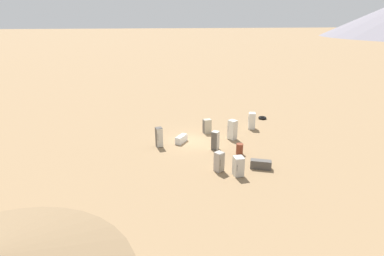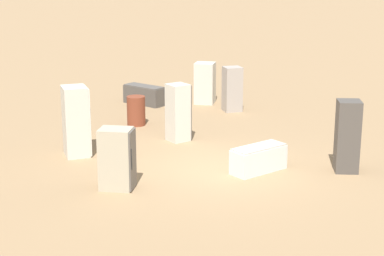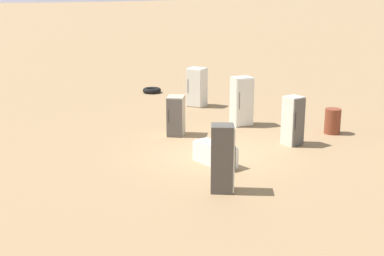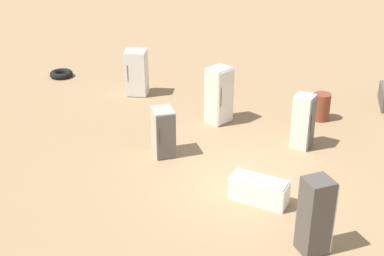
{
  "view_description": "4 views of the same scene",
  "coord_description": "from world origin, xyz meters",
  "px_view_note": "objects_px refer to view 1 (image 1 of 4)",
  "views": [
    {
      "loc": [
        -6.16,
        -26.15,
        10.89
      ],
      "look_at": [
        -0.26,
        -1.27,
        1.76
      ],
      "focal_mm": 28.0,
      "sensor_mm": 36.0,
      "label": 1
    },
    {
      "loc": [
        -2.69,
        15.29,
        5.31
      ],
      "look_at": [
        0.38,
        1.18,
        1.42
      ],
      "focal_mm": 60.0,
      "sensor_mm": 36.0,
      "label": 2
    },
    {
      "loc": [
        -16.63,
        -2.44,
        5.34
      ],
      "look_at": [
        0.3,
        0.81,
        0.76
      ],
      "focal_mm": 50.0,
      "sensor_mm": 36.0,
      "label": 3
    },
    {
      "loc": [
        -12.07,
        4.08,
        7.64
      ],
      "look_at": [
        0.64,
        1.2,
        1.46
      ],
      "focal_mm": 50.0,
      "sensor_mm": 36.0,
      "label": 4
    }
  ],
  "objects_px": {
    "discarded_fridge_2": "(261,164)",
    "scrap_tire": "(262,118)",
    "discarded_fridge_3": "(252,121)",
    "discarded_fridge_5": "(215,140)",
    "discarded_fridge_4": "(181,139)",
    "discarded_fridge_7": "(207,126)",
    "rusty_barrel": "(240,149)",
    "discarded_fridge_6": "(219,162)",
    "discarded_fridge_0": "(238,166)",
    "discarded_fridge_8": "(232,130)",
    "discarded_fridge_1": "(159,137)"
  },
  "relations": [
    {
      "from": "discarded_fridge_2",
      "to": "scrap_tire",
      "type": "bearing_deg",
      "value": 179.09
    },
    {
      "from": "discarded_fridge_3",
      "to": "discarded_fridge_5",
      "type": "distance_m",
      "value": 7.01
    },
    {
      "from": "discarded_fridge_4",
      "to": "discarded_fridge_7",
      "type": "height_order",
      "value": "discarded_fridge_7"
    },
    {
      "from": "discarded_fridge_7",
      "to": "rusty_barrel",
      "type": "distance_m",
      "value": 5.86
    },
    {
      "from": "discarded_fridge_3",
      "to": "discarded_fridge_2",
      "type": "bearing_deg",
      "value": 179.86
    },
    {
      "from": "discarded_fridge_2",
      "to": "discarded_fridge_7",
      "type": "distance_m",
      "value": 8.86
    },
    {
      "from": "discarded_fridge_6",
      "to": "rusty_barrel",
      "type": "bearing_deg",
      "value": -164.48
    },
    {
      "from": "discarded_fridge_3",
      "to": "discarded_fridge_5",
      "type": "bearing_deg",
      "value": 148.13
    },
    {
      "from": "discarded_fridge_0",
      "to": "scrap_tire",
      "type": "relative_size",
      "value": 1.59
    },
    {
      "from": "discarded_fridge_4",
      "to": "discarded_fridge_6",
      "type": "xyz_separation_m",
      "value": [
        1.67,
        -6.37,
        0.45
      ]
    },
    {
      "from": "discarded_fridge_3",
      "to": "discarded_fridge_8",
      "type": "xyz_separation_m",
      "value": [
        -3.1,
        -2.37,
        0.08
      ]
    },
    {
      "from": "discarded_fridge_0",
      "to": "rusty_barrel",
      "type": "height_order",
      "value": "discarded_fridge_0"
    },
    {
      "from": "discarded_fridge_3",
      "to": "discarded_fridge_7",
      "type": "relative_size",
      "value": 1.21
    },
    {
      "from": "discarded_fridge_2",
      "to": "discarded_fridge_4",
      "type": "xyz_separation_m",
      "value": [
        -4.99,
        6.72,
        -0.01
      ]
    },
    {
      "from": "rusty_barrel",
      "to": "discarded_fridge_8",
      "type": "bearing_deg",
      "value": 79.91
    },
    {
      "from": "discarded_fridge_6",
      "to": "discarded_fridge_7",
      "type": "relative_size",
      "value": 1.08
    },
    {
      "from": "discarded_fridge_0",
      "to": "discarded_fridge_3",
      "type": "height_order",
      "value": "discarded_fridge_3"
    },
    {
      "from": "discarded_fridge_8",
      "to": "discarded_fridge_0",
      "type": "bearing_deg",
      "value": 131.7
    },
    {
      "from": "discarded_fridge_2",
      "to": "discarded_fridge_3",
      "type": "xyz_separation_m",
      "value": [
        3.12,
        8.78,
        0.53
      ]
    },
    {
      "from": "discarded_fridge_3",
      "to": "rusty_barrel",
      "type": "relative_size",
      "value": 1.87
    },
    {
      "from": "discarded_fridge_3",
      "to": "rusty_barrel",
      "type": "height_order",
      "value": "discarded_fridge_3"
    },
    {
      "from": "discarded_fridge_3",
      "to": "discarded_fridge_6",
      "type": "bearing_deg",
      "value": 162.07
    },
    {
      "from": "discarded_fridge_0",
      "to": "discarded_fridge_1",
      "type": "bearing_deg",
      "value": -54.12
    },
    {
      "from": "discarded_fridge_0",
      "to": "discarded_fridge_4",
      "type": "height_order",
      "value": "discarded_fridge_0"
    },
    {
      "from": "rusty_barrel",
      "to": "discarded_fridge_4",
      "type": "bearing_deg",
      "value": 139.31
    },
    {
      "from": "rusty_barrel",
      "to": "discarded_fridge_2",
      "type": "bearing_deg",
      "value": -78.57
    },
    {
      "from": "discarded_fridge_3",
      "to": "rusty_barrel",
      "type": "bearing_deg",
      "value": 166.98
    },
    {
      "from": "discarded_fridge_0",
      "to": "rusty_barrel",
      "type": "bearing_deg",
      "value": -113.57
    },
    {
      "from": "discarded_fridge_7",
      "to": "discarded_fridge_8",
      "type": "bearing_deg",
      "value": -143.09
    },
    {
      "from": "discarded_fridge_7",
      "to": "rusty_barrel",
      "type": "relative_size",
      "value": 1.54
    },
    {
      "from": "discarded_fridge_7",
      "to": "scrap_tire",
      "type": "height_order",
      "value": "discarded_fridge_7"
    },
    {
      "from": "discarded_fridge_2",
      "to": "discarded_fridge_4",
      "type": "height_order",
      "value": "discarded_fridge_2"
    },
    {
      "from": "discarded_fridge_6",
      "to": "discarded_fridge_7",
      "type": "xyz_separation_m",
      "value": [
        1.43,
        8.3,
        -0.06
      ]
    },
    {
      "from": "discarded_fridge_5",
      "to": "discarded_fridge_6",
      "type": "relative_size",
      "value": 1.08
    },
    {
      "from": "discarded_fridge_5",
      "to": "discarded_fridge_8",
      "type": "bearing_deg",
      "value": -96.57
    },
    {
      "from": "discarded_fridge_4",
      "to": "rusty_barrel",
      "type": "height_order",
      "value": "rusty_barrel"
    },
    {
      "from": "discarded_fridge_2",
      "to": "rusty_barrel",
      "type": "height_order",
      "value": "rusty_barrel"
    },
    {
      "from": "discarded_fridge_6",
      "to": "discarded_fridge_8",
      "type": "distance_m",
      "value": 6.92
    },
    {
      "from": "discarded_fridge_0",
      "to": "discarded_fridge_5",
      "type": "distance_m",
      "value": 5.07
    },
    {
      "from": "discarded_fridge_0",
      "to": "discarded_fridge_5",
      "type": "xyz_separation_m",
      "value": [
        -0.2,
        5.06,
        0.09
      ]
    },
    {
      "from": "discarded_fridge_1",
      "to": "discarded_fridge_4",
      "type": "bearing_deg",
      "value": -174.85
    },
    {
      "from": "discarded_fridge_7",
      "to": "scrap_tire",
      "type": "distance_m",
      "value": 8.27
    },
    {
      "from": "discarded_fridge_6",
      "to": "discarded_fridge_5",
      "type": "bearing_deg",
      "value": -131.51
    },
    {
      "from": "discarded_fridge_7",
      "to": "discarded_fridge_8",
      "type": "relative_size",
      "value": 0.76
    },
    {
      "from": "rusty_barrel",
      "to": "discarded_fridge_5",
      "type": "bearing_deg",
      "value": 140.23
    },
    {
      "from": "discarded_fridge_3",
      "to": "discarded_fridge_4",
      "type": "height_order",
      "value": "discarded_fridge_3"
    },
    {
      "from": "discarded_fridge_2",
      "to": "discarded_fridge_6",
      "type": "bearing_deg",
      "value": -70.41
    },
    {
      "from": "discarded_fridge_7",
      "to": "scrap_tire",
      "type": "relative_size",
      "value": 1.53
    },
    {
      "from": "scrap_tire",
      "to": "discarded_fridge_2",
      "type": "bearing_deg",
      "value": -116.49
    },
    {
      "from": "discarded_fridge_0",
      "to": "discarded_fridge_3",
      "type": "relative_size",
      "value": 0.86
    }
  ]
}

